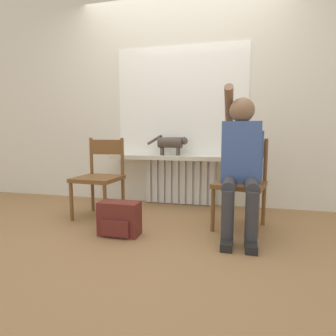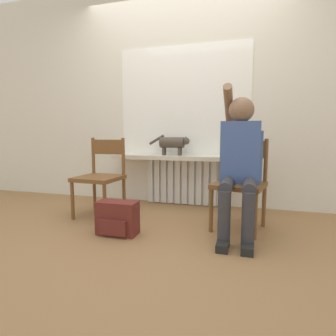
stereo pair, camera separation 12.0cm
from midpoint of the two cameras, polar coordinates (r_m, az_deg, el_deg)
name	(u,v)px [view 1 (the left image)]	position (r m, az deg, el deg)	size (l,w,h in m)	color
ground_plane	(153,236)	(2.48, -4.53, -13.62)	(12.00, 12.00, 0.00)	olive
wall_with_window	(182,94)	(3.54, 1.77, 14.74)	(7.00, 0.06, 2.70)	silver
radiator	(180,181)	(3.48, 1.43, -2.74)	(0.89, 0.08, 0.57)	silver
windowsill	(178,157)	(3.34, 1.06, 2.17)	(1.66, 0.30, 0.05)	beige
window_glass	(181,101)	(3.50, 1.64, 13.43)	(1.59, 0.01, 1.30)	white
chair_left	(100,176)	(3.04, -14.81, -1.59)	(0.46, 0.46, 0.83)	brown
chair_right	(241,182)	(2.67, 13.34, -2.72)	(0.52, 0.52, 0.83)	brown
person	(241,157)	(2.53, 13.26, 2.11)	(0.36, 1.01, 1.31)	#333338
cat	(171,143)	(3.35, -0.34, 5.12)	(0.50, 0.13, 0.25)	#4C4238
backpack	(119,219)	(2.50, -11.26, -10.12)	(0.35, 0.20, 0.29)	maroon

